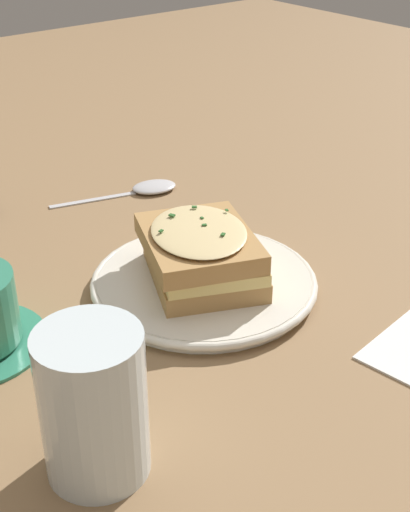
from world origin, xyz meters
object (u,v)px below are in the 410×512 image
Objects in this scene: dinner_plate at (205,283)px; spoon at (147,188)px; sandwich at (203,254)px; water_glass at (93,405)px.

spoon is at bearing -21.50° from dinner_plate.
dinner_plate is at bearing -87.15° from sandwich.
water_glass is at bearing 123.61° from sandwich.
water_glass is (-0.14, 0.21, 0.01)m from sandwich.
sandwich reaches higher than dinner_plate.
water_glass is at bearing -23.07° from spoon.
sandwich is (-0.00, 0.00, 0.04)m from dinner_plate.
spoon is (0.24, -0.09, -0.00)m from dinner_plate.
sandwich is at bearing -6.18° from spoon.
dinner_plate is 0.26m from spoon.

